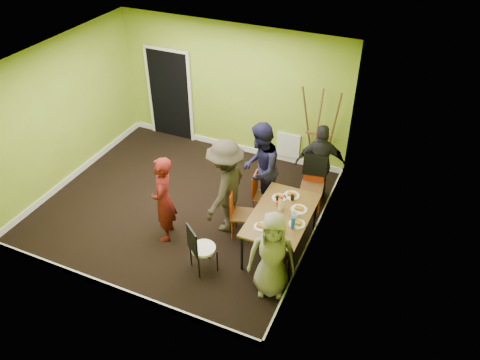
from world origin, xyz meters
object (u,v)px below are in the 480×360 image
object	(u,v)px
person_left_far	(260,169)
chair_left_near	(238,210)
chair_left_far	(260,193)
person_back_end	(320,164)
person_front_end	(272,255)
thermos	(281,204)
person_standing	(164,200)
person_left_near	(226,187)
chair_back_end	(314,170)
easel	(319,133)
orange_bottle	(277,203)
dining_table	(281,217)
blue_bottle	(293,223)
chair_front_end	(275,254)
chair_bentwood	(199,247)

from	to	relation	value
person_left_far	chair_left_near	bearing A→B (deg)	-14.58
chair_left_far	person_back_end	size ratio (longest dim) A/B	0.56
person_front_end	thermos	bearing A→B (deg)	85.33
chair_left_far	person_standing	bearing A→B (deg)	-53.56
person_left_near	chair_back_end	bearing A→B (deg)	138.54
chair_left_far	person_standing	size ratio (longest dim) A/B	0.55
easel	orange_bottle	distance (m)	2.20
easel	person_standing	distance (m)	3.37
chair_left_far	dining_table	bearing A→B (deg)	35.53
blue_bottle	orange_bottle	distance (m)	0.59
blue_bottle	chair_left_far	bearing A→B (deg)	134.01
person_standing	person_back_end	distance (m)	2.93
thermos	blue_bottle	size ratio (longest dim) A/B	1.16
chair_left_far	blue_bottle	size ratio (longest dim) A/B	4.12
chair_front_end	person_standing	world-z (taller)	person_standing
easel	person_back_end	world-z (taller)	easel
orange_bottle	person_front_end	world-z (taller)	person_front_end
chair_left_far	person_front_end	xyz separation A→B (m)	(0.83, -1.60, 0.24)
chair_bentwood	person_left_far	distance (m)	1.89
thermos	person_standing	size ratio (longest dim) A/B	0.16
chair_bentwood	person_front_end	bearing A→B (deg)	40.44
chair_bentwood	person_front_end	size ratio (longest dim) A/B	0.61
person_standing	thermos	bearing A→B (deg)	86.45
chair_bentwood	easel	xyz separation A→B (m)	(0.90, 3.33, 0.46)
chair_left_near	person_standing	bearing A→B (deg)	-79.64
chair_left_far	thermos	xyz separation A→B (m)	(0.59, -0.60, 0.38)
chair_left_far	person_front_end	distance (m)	1.82
person_left_near	person_back_end	world-z (taller)	person_left_near
chair_front_end	blue_bottle	xyz separation A→B (m)	(0.12, 0.41, 0.35)
chair_back_end	person_left_far	distance (m)	1.01
chair_bentwood	thermos	size ratio (longest dim) A/B	3.64
chair_front_end	easel	world-z (taller)	easel
chair_left_near	easel	world-z (taller)	easel
thermos	person_back_end	bearing A→B (deg)	81.23
dining_table	person_left_far	bearing A→B (deg)	129.39
easel	chair_back_end	bearing A→B (deg)	-77.17
dining_table	person_back_end	size ratio (longest dim) A/B	0.96
person_standing	person_left_near	world-z (taller)	person_left_near
chair_left_near	easel	distance (m)	2.45
chair_left_far	blue_bottle	world-z (taller)	blue_bottle
easel	thermos	size ratio (longest dim) A/B	7.83
easel	chair_front_end	bearing A→B (deg)	-85.50
blue_bottle	chair_back_end	bearing A→B (deg)	94.91
person_left_far	chair_bentwood	bearing A→B (deg)	-18.56
blue_bottle	person_standing	size ratio (longest dim) A/B	0.13
easel	person_standing	world-z (taller)	easel
dining_table	person_back_end	distance (m)	1.62
blue_bottle	dining_table	bearing A→B (deg)	137.34
thermos	person_front_end	size ratio (longest dim) A/B	0.17
chair_bentwood	person_left_far	xyz separation A→B (m)	(0.27, 1.84, 0.38)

